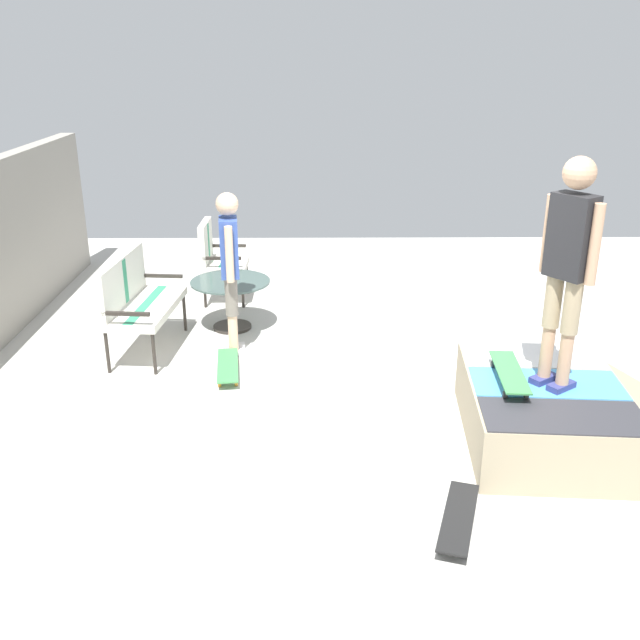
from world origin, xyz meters
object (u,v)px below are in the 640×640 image
object	(u,v)px
person_skater	(569,256)
skateboard_spare	(458,518)
patio_bench	(135,295)
skateboard_by_bench	(228,366)
person_watching	(230,262)
patio_table	(231,295)
patio_chair_near_house	(216,254)
skateboard_on_ramp	(510,373)
skate_ramp	(547,411)

from	to	relation	value
person_skater	skateboard_spare	world-z (taller)	person_skater
patio_bench	skateboard_by_bench	xyz separation A→B (m)	(-0.61, -1.01, -0.53)
person_watching	skateboard_spare	distance (m)	3.61
patio_bench	patio_table	world-z (taller)	patio_bench
patio_chair_near_house	patio_table	xyz separation A→B (m)	(-0.97, -0.28, -0.21)
person_skater	skateboard_by_bench	xyz separation A→B (m)	(1.33, 2.75, -1.50)
person_watching	skateboard_on_ramp	world-z (taller)	person_watching
skate_ramp	skateboard_on_ramp	size ratio (longest dim) A/B	2.49
skate_ramp	person_watching	size ratio (longest dim) A/B	1.19
person_watching	skateboard_by_bench	xyz separation A→B (m)	(-0.54, 0.00, -0.91)
skateboard_spare	skateboard_on_ramp	distance (m)	1.41
patio_bench	skateboard_by_bench	distance (m)	1.29
patio_bench	person_skater	size ratio (longest dim) A/B	0.72
skateboard_spare	person_watching	bearing A→B (deg)	31.40
patio_chair_near_house	patio_table	world-z (taller)	patio_chair_near_house
skateboard_by_bench	skateboard_on_ramp	distance (m)	2.78
skate_ramp	patio_bench	xyz separation A→B (m)	(1.89, 3.76, 0.36)
patio_chair_near_house	skateboard_spare	world-z (taller)	patio_chair_near_house
patio_bench	skateboard_by_bench	bearing A→B (deg)	-121.07
patio_bench	person_watching	size ratio (longest dim) A/B	0.76
patio_bench	patio_chair_near_house	distance (m)	1.71
skate_ramp	person_skater	size ratio (longest dim) A/B	1.13
person_watching	patio_table	bearing A→B (deg)	7.45
skate_ramp	skateboard_by_bench	xyz separation A→B (m)	(1.29, 2.75, -0.17)
person_watching	skateboard_on_ramp	distance (m)	3.05
skate_ramp	patio_table	size ratio (longest dim) A/B	2.25
patio_chair_near_house	person_watching	xyz separation A→B (m)	(-1.66, -0.37, 0.38)
patio_chair_near_house	person_watching	world-z (taller)	person_watching
skateboard_spare	skateboard_by_bench	bearing A→B (deg)	36.76
patio_table	skateboard_by_bench	world-z (taller)	patio_table
patio_chair_near_house	skateboard_on_ramp	distance (m)	4.45
patio_bench	skateboard_on_ramp	size ratio (longest dim) A/B	1.59
patio_table	patio_chair_near_house	bearing A→B (deg)	16.24
skateboard_on_ramp	patio_chair_near_house	bearing A→B (deg)	38.75
person_watching	skateboard_spare	world-z (taller)	person_watching
patio_bench	skateboard_on_ramp	distance (m)	3.91
skate_ramp	person_skater	distance (m)	1.32
skateboard_spare	person_skater	bearing A→B (deg)	-39.83
skate_ramp	person_skater	xyz separation A→B (m)	(-0.04, 0.00, 1.32)
skate_ramp	skateboard_by_bench	world-z (taller)	skate_ramp
patio_bench	skateboard_spare	distance (m)	4.19
skateboard_by_bench	skateboard_spare	distance (m)	3.04
person_watching	skateboard_by_bench	bearing A→B (deg)	179.81
patio_chair_near_house	skateboard_by_bench	distance (m)	2.29
skate_ramp	patio_chair_near_house	xyz separation A→B (m)	(3.48, 3.12, 0.35)
patio_bench	patio_chair_near_house	bearing A→B (deg)	-21.98
patio_table	patio_bench	bearing A→B (deg)	123.98
patio_chair_near_house	skateboard_by_bench	bearing A→B (deg)	-170.45
patio_chair_near_house	skate_ramp	bearing A→B (deg)	-138.13
skate_ramp	skateboard_by_bench	distance (m)	3.04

